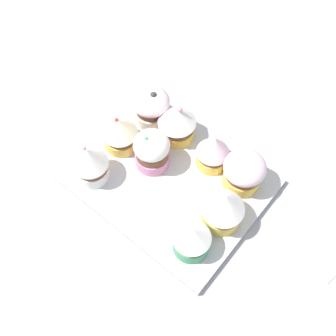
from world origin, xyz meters
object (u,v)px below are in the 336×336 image
at_px(cupcake_4, 223,208).
at_px(cupcake_7, 192,238).
at_px(cupcake_5, 152,150).
at_px(napkin, 326,227).
at_px(cupcake_3, 151,106).
at_px(cupcake_6, 121,132).
at_px(cupcake_1, 213,151).
at_px(cupcake_8, 90,163).
at_px(cupcake_2, 177,122).
at_px(cupcake_0, 244,171).
at_px(baking_tray, 168,179).

xyz_separation_m(cupcake_4, cupcake_7, (0.01, 0.07, -0.01)).
relative_size(cupcake_5, napkin, 0.55).
bearing_deg(cupcake_3, cupcake_6, 87.11).
bearing_deg(cupcake_3, cupcake_7, 144.30).
bearing_deg(cupcake_3, cupcake_1, 177.09).
distance_m(cupcake_3, napkin, 0.35).
xyz_separation_m(cupcake_4, cupcake_6, (0.22, -0.01, -0.01)).
height_order(cupcake_3, cupcake_4, cupcake_4).
distance_m(cupcake_5, cupcake_8, 0.10).
height_order(cupcake_4, napkin, cupcake_4).
xyz_separation_m(cupcake_1, cupcake_3, (0.14, -0.01, -0.00)).
bearing_deg(cupcake_5, cupcake_4, 175.39).
bearing_deg(cupcake_1, napkin, -173.06).
relative_size(cupcake_3, cupcake_7, 1.06).
bearing_deg(cupcake_2, cupcake_8, 69.88).
bearing_deg(cupcake_0, cupcake_1, 0.38).
distance_m(cupcake_1, cupcake_4, 0.10).
relative_size(cupcake_2, cupcake_3, 1.05).
xyz_separation_m(cupcake_0, cupcake_8, (0.20, 0.14, 0.00)).
distance_m(cupcake_2, cupcake_7, 0.21).
bearing_deg(cupcake_2, napkin, -176.52).
bearing_deg(cupcake_3, cupcake_0, 178.08).
relative_size(cupcake_1, cupcake_4, 0.92).
xyz_separation_m(cupcake_0, cupcake_1, (0.06, 0.00, 0.00)).
relative_size(cupcake_2, cupcake_6, 1.07).
xyz_separation_m(cupcake_0, cupcake_7, (-0.00, 0.14, -0.00)).
xyz_separation_m(cupcake_5, cupcake_8, (0.06, 0.08, 0.00)).
height_order(cupcake_3, napkin, cupcake_3).
distance_m(cupcake_0, napkin, 0.16).
relative_size(cupcake_0, cupcake_2, 0.94).
bearing_deg(cupcake_2, cupcake_3, 0.71).
distance_m(cupcake_5, cupcake_6, 0.07).
relative_size(cupcake_5, cupcake_8, 0.96).
bearing_deg(cupcake_7, cupcake_3, -35.70).
height_order(cupcake_5, cupcake_7, cupcake_5).
bearing_deg(cupcake_1, cupcake_2, -5.47).
height_order(cupcake_2, cupcake_5, cupcake_5).
bearing_deg(cupcake_6, cupcake_1, -155.23).
relative_size(baking_tray, cupcake_2, 4.17).
bearing_deg(cupcake_2, cupcake_4, 152.03).
relative_size(cupcake_6, napkin, 0.50).
xyz_separation_m(cupcake_6, cupcake_8, (-0.01, 0.08, 0.01)).
bearing_deg(cupcake_1, cupcake_0, -179.62).
xyz_separation_m(cupcake_0, cupcake_4, (-0.01, 0.07, 0.01)).
distance_m(baking_tray, cupcake_1, 0.09).
xyz_separation_m(cupcake_3, napkin, (-0.35, -0.02, -0.04)).
xyz_separation_m(baking_tray, napkin, (-0.25, -0.09, -0.00)).
height_order(cupcake_3, cupcake_8, cupcake_8).
height_order(cupcake_2, napkin, cupcake_2).
distance_m(cupcake_6, cupcake_8, 0.08).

